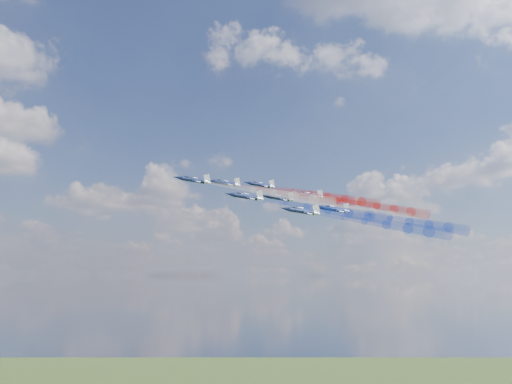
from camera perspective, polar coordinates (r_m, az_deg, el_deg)
jet_lead at (r=165.11m, az=-6.10°, el=1.16°), size 13.36×12.38×6.58m
trail_lead at (r=169.35m, az=1.73°, el=-0.10°), size 36.17×17.28×9.08m
jet_inner_left at (r=157.25m, az=-0.99°, el=-0.46°), size 13.36×12.38×6.58m
trail_inner_left at (r=163.65m, az=7.00°, el=-1.72°), size 36.17×17.28×9.08m
jet_inner_right at (r=178.54m, az=-3.03°, el=0.87°), size 13.36×12.38×6.58m
trail_inner_right at (r=183.88m, az=4.12°, el=-0.29°), size 36.17×17.28×9.08m
jet_outer_left at (r=149.26m, az=4.46°, el=-1.87°), size 13.36×12.38×6.58m
trail_outer_left at (r=157.87m, az=12.56°, el=-3.09°), size 36.17×17.28×9.08m
jet_center_third at (r=171.46m, az=2.19°, el=-0.58°), size 13.36×12.38×6.58m
trail_center_third at (r=178.95m, az=9.40°, el=-1.73°), size 36.17×17.28×9.08m
jet_outer_right at (r=192.17m, az=0.44°, el=0.70°), size 13.36×12.38×6.58m
trail_outer_right at (r=198.76m, az=6.97°, el=-0.37°), size 36.17×17.28×9.08m
jet_rear_left at (r=165.04m, az=7.53°, el=-1.67°), size 13.36×12.38×6.58m
trail_rear_left at (r=174.61m, az=14.71°, el=-2.78°), size 36.17×17.28×9.08m
jet_rear_right at (r=186.82m, az=5.14°, el=-0.30°), size 13.36×12.38×6.58m
trail_rear_right at (r=195.27m, az=11.64°, el=-1.36°), size 36.17×17.28×9.08m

